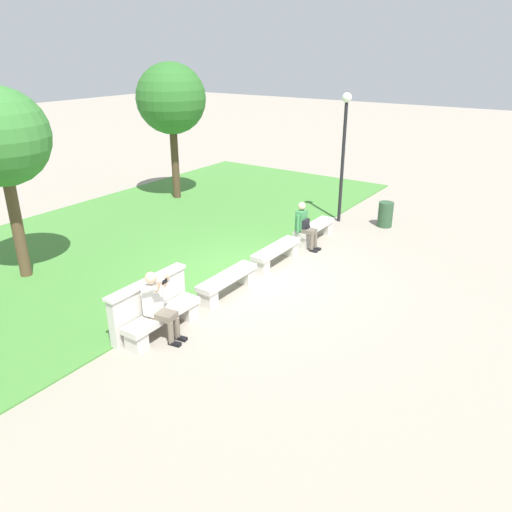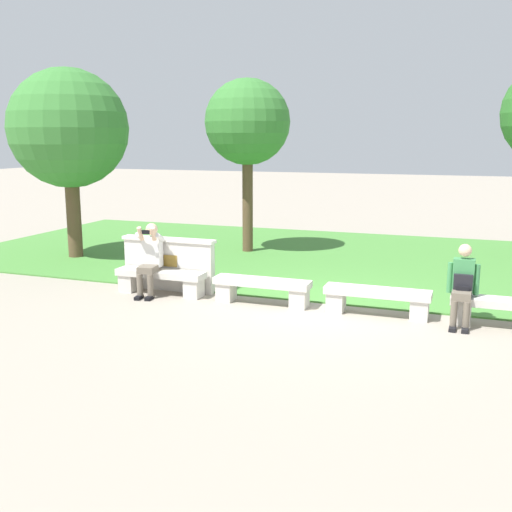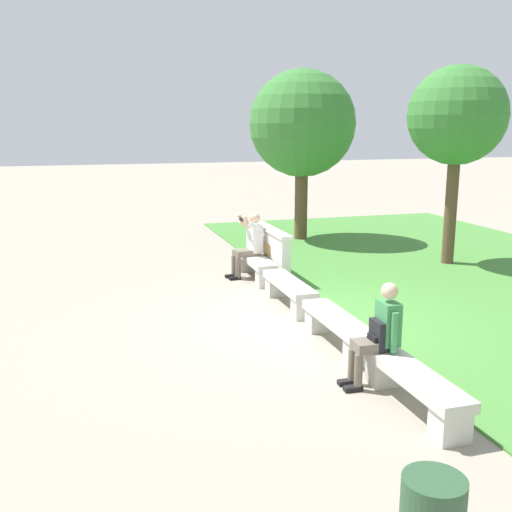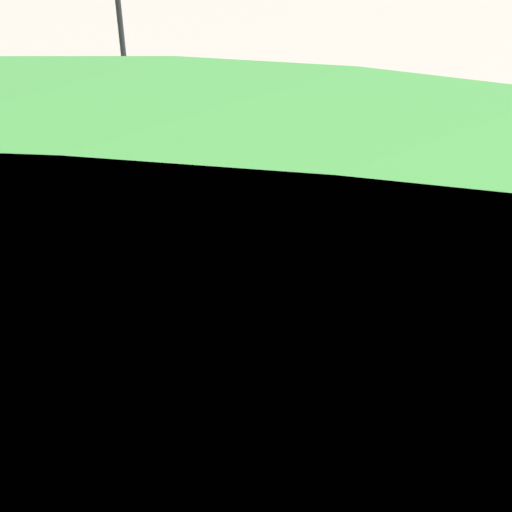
{
  "view_description": "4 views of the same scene",
  "coord_description": "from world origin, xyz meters",
  "px_view_note": "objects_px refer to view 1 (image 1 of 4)",
  "views": [
    {
      "loc": [
        -8.77,
        -6.03,
        5.0
      ],
      "look_at": [
        -0.71,
        -0.55,
        0.92
      ],
      "focal_mm": 35.0,
      "sensor_mm": 36.0,
      "label": 1
    },
    {
      "loc": [
        2.37,
        -9.57,
        2.86
      ],
      "look_at": [
        -1.06,
        -0.13,
        0.88
      ],
      "focal_mm": 42.0,
      "sensor_mm": 36.0,
      "label": 2
    },
    {
      "loc": [
        8.3,
        -3.41,
        3.07
      ],
      "look_at": [
        -1.18,
        -0.54,
        0.88
      ],
      "focal_mm": 42.0,
      "sensor_mm": 36.0,
      "label": 3
    },
    {
      "loc": [
        -6.65,
        2.29,
        4.49
      ],
      "look_at": [
        -0.69,
        -0.2,
        0.8
      ],
      "focal_mm": 42.0,
      "sensor_mm": 36.0,
      "label": 4
    }
  ],
  "objects_px": {
    "person_photographer": "(158,303)",
    "lamp_post": "(344,140)",
    "bench_mid": "(276,252)",
    "tree_left_background": "(171,99)",
    "bench_main": "(163,319)",
    "backpack": "(304,226)",
    "trash_bin": "(385,214)",
    "bench_far": "(314,230)",
    "tree_right_background": "(0,139)",
    "person_distant": "(305,224)",
    "bench_near": "(228,281)"
  },
  "relations": [
    {
      "from": "person_photographer",
      "to": "backpack",
      "type": "relative_size",
      "value": 3.08
    },
    {
      "from": "tree_left_background",
      "to": "lamp_post",
      "type": "bearing_deg",
      "value": -81.28
    },
    {
      "from": "lamp_post",
      "to": "bench_near",
      "type": "bearing_deg",
      "value": -178.68
    },
    {
      "from": "person_photographer",
      "to": "trash_bin",
      "type": "xyz_separation_m",
      "value": [
        8.38,
        -1.15,
        -0.36
      ]
    },
    {
      "from": "bench_main",
      "to": "bench_mid",
      "type": "bearing_deg",
      "value": 0.0
    },
    {
      "from": "person_distant",
      "to": "lamp_post",
      "type": "relative_size",
      "value": 0.33
    },
    {
      "from": "tree_right_background",
      "to": "trash_bin",
      "type": "relative_size",
      "value": 5.74
    },
    {
      "from": "person_photographer",
      "to": "tree_right_background",
      "type": "height_order",
      "value": "tree_right_background"
    },
    {
      "from": "person_photographer",
      "to": "backpack",
      "type": "bearing_deg",
      "value": 0.3
    },
    {
      "from": "bench_far",
      "to": "tree_left_background",
      "type": "distance_m",
      "value": 6.88
    },
    {
      "from": "bench_far",
      "to": "lamp_post",
      "type": "distance_m",
      "value": 2.92
    },
    {
      "from": "person_photographer",
      "to": "lamp_post",
      "type": "bearing_deg",
      "value": 1.51
    },
    {
      "from": "bench_far",
      "to": "lamp_post",
      "type": "xyz_separation_m",
      "value": [
        1.9,
        0.14,
        2.21
      ]
    },
    {
      "from": "bench_far",
      "to": "person_photographer",
      "type": "xyz_separation_m",
      "value": [
        -6.16,
        -0.08,
        0.44
      ]
    },
    {
      "from": "person_photographer",
      "to": "person_distant",
      "type": "xyz_separation_m",
      "value": [
        5.46,
        0.01,
        -0.06
      ]
    },
    {
      "from": "person_distant",
      "to": "bench_near",
      "type": "bearing_deg",
      "value": 178.85
    },
    {
      "from": "tree_right_background",
      "to": "bench_mid",
      "type": "bearing_deg",
      "value": -48.52
    },
    {
      "from": "person_photographer",
      "to": "trash_bin",
      "type": "distance_m",
      "value": 8.46
    },
    {
      "from": "backpack",
      "to": "lamp_post",
      "type": "xyz_separation_m",
      "value": [
        2.59,
        0.18,
        1.88
      ]
    },
    {
      "from": "bench_near",
      "to": "person_photographer",
      "type": "relative_size",
      "value": 1.3
    },
    {
      "from": "bench_near",
      "to": "bench_mid",
      "type": "bearing_deg",
      "value": 0.0
    },
    {
      "from": "backpack",
      "to": "trash_bin",
      "type": "xyz_separation_m",
      "value": [
        2.91,
        -1.17,
        -0.25
      ]
    },
    {
      "from": "person_photographer",
      "to": "tree_right_background",
      "type": "xyz_separation_m",
      "value": [
        0.19,
        4.56,
        2.48
      ]
    },
    {
      "from": "person_distant",
      "to": "bench_far",
      "type": "bearing_deg",
      "value": 5.48
    },
    {
      "from": "lamp_post",
      "to": "tree_left_background",
      "type": "bearing_deg",
      "value": 98.72
    },
    {
      "from": "person_distant",
      "to": "backpack",
      "type": "height_order",
      "value": "person_distant"
    },
    {
      "from": "bench_mid",
      "to": "person_photographer",
      "type": "xyz_separation_m",
      "value": [
        -4.16,
        -0.08,
        0.44
      ]
    },
    {
      "from": "bench_main",
      "to": "bench_far",
      "type": "bearing_deg",
      "value": 0.0
    },
    {
      "from": "backpack",
      "to": "trash_bin",
      "type": "bearing_deg",
      "value": -21.98
    },
    {
      "from": "bench_main",
      "to": "tree_left_background",
      "type": "relative_size",
      "value": 0.37
    },
    {
      "from": "backpack",
      "to": "trash_bin",
      "type": "distance_m",
      "value": 3.15
    },
    {
      "from": "bench_mid",
      "to": "trash_bin",
      "type": "relative_size",
      "value": 2.29
    },
    {
      "from": "person_photographer",
      "to": "lamp_post",
      "type": "distance_m",
      "value": 8.25
    },
    {
      "from": "bench_mid",
      "to": "backpack",
      "type": "xyz_separation_m",
      "value": [
        1.31,
        -0.05,
        0.33
      ]
    },
    {
      "from": "tree_right_background",
      "to": "bench_far",
      "type": "bearing_deg",
      "value": -36.94
    },
    {
      "from": "trash_bin",
      "to": "lamp_post",
      "type": "distance_m",
      "value": 2.55
    },
    {
      "from": "bench_mid",
      "to": "bench_main",
      "type": "bearing_deg",
      "value": 180.0
    },
    {
      "from": "bench_mid",
      "to": "tree_left_background",
      "type": "bearing_deg",
      "value": 63.77
    },
    {
      "from": "bench_mid",
      "to": "person_distant",
      "type": "xyz_separation_m",
      "value": [
        1.31,
        -0.07,
        0.38
      ]
    },
    {
      "from": "tree_left_background",
      "to": "backpack",
      "type": "bearing_deg",
      "value": -105.34
    },
    {
      "from": "backpack",
      "to": "tree_right_background",
      "type": "xyz_separation_m",
      "value": [
        -5.28,
        4.53,
        2.59
      ]
    },
    {
      "from": "bench_mid",
      "to": "tree_left_background",
      "type": "xyz_separation_m",
      "value": [
        2.99,
        6.06,
        3.11
      ]
    },
    {
      "from": "trash_bin",
      "to": "lamp_post",
      "type": "xyz_separation_m",
      "value": [
        -0.32,
        1.36,
        2.13
      ]
    },
    {
      "from": "bench_near",
      "to": "person_photographer",
      "type": "height_order",
      "value": "person_photographer"
    },
    {
      "from": "tree_left_background",
      "to": "person_distant",
      "type": "bearing_deg",
      "value": -105.34
    },
    {
      "from": "bench_main",
      "to": "backpack",
      "type": "distance_m",
      "value": 5.32
    },
    {
      "from": "bench_far",
      "to": "trash_bin",
      "type": "relative_size",
      "value": 2.29
    },
    {
      "from": "bench_main",
      "to": "tree_right_background",
      "type": "bearing_deg",
      "value": 89.58
    },
    {
      "from": "bench_near",
      "to": "tree_left_background",
      "type": "xyz_separation_m",
      "value": [
        4.99,
        6.06,
        3.11
      ]
    },
    {
      "from": "bench_mid",
      "to": "tree_right_background",
      "type": "relative_size",
      "value": 0.4
    }
  ]
}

